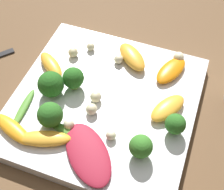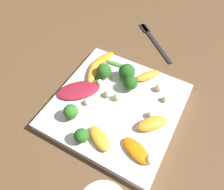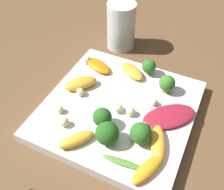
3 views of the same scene
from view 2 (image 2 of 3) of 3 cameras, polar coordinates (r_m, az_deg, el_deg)
The scene contains 25 objects.
ground_plane at distance 0.54m, azimuth 1.18°, elevation -3.63°, with size 2.40×2.40×0.00m, color brown.
plate at distance 0.53m, azimuth 1.20°, elevation -2.95°, with size 0.29×0.29×0.02m.
fork at distance 0.73m, azimuth 10.41°, elevation 14.51°, with size 0.14×0.16×0.01m.
radicchio_leaf_0 at distance 0.54m, azimuth -8.72°, elevation 1.26°, with size 0.11×0.11×0.01m.
orange_segment_0 at distance 0.60m, azimuth -2.51°, elevation 9.30°, with size 0.08×0.05×0.01m.
orange_segment_1 at distance 0.49m, azimuth 10.43°, elevation -7.36°, with size 0.07×0.07×0.02m.
orange_segment_2 at distance 0.46m, azimuth -3.25°, elevation -11.25°, with size 0.06×0.07×0.02m.
orange_segment_3 at distance 0.57m, azimuth 9.31°, elevation 5.00°, with size 0.07×0.06×0.02m.
orange_segment_4 at distance 0.46m, azimuth 6.37°, elevation -14.23°, with size 0.06×0.08×0.01m.
orange_segment_5 at distance 0.57m, azimuth -4.98°, elevation 6.15°, with size 0.08×0.05×0.02m.
broccoli_floret_0 at distance 0.55m, azimuth -2.08°, elevation 6.28°, with size 0.04×0.04×0.04m.
broccoli_floret_1 at distance 0.53m, azimuth 4.85°, elevation 3.13°, with size 0.03×0.03×0.04m.
broccoli_floret_2 at distance 0.49m, azimuth -10.72°, elevation -4.35°, with size 0.03×0.03×0.04m.
broccoli_floret_3 at distance 0.46m, azimuth -7.97°, elevation -10.51°, with size 0.03×0.03×0.04m.
broccoli_floret_4 at distance 0.55m, azimuth 3.90°, elevation 6.01°, with size 0.04×0.04×0.04m.
arugula_sprig_0 at distance 0.60m, azimuth 1.18°, elevation 8.07°, with size 0.02×0.08×0.01m.
arugula_sprig_1 at distance 0.55m, azimuth -4.74°, elevation 2.40°, with size 0.08×0.02×0.01m.
macadamia_nut_0 at distance 0.51m, azimuth -6.53°, elevation -1.78°, with size 0.02×0.02×0.02m.
macadamia_nut_1 at distance 0.45m, azimuth 9.92°, elevation -16.36°, with size 0.02×0.02×0.02m.
macadamia_nut_2 at distance 0.52m, azimuth -1.09°, elevation 0.34°, with size 0.02×0.02×0.02m.
macadamia_nut_3 at distance 0.52m, azimuth 1.38°, elevation -0.47°, with size 0.02×0.02×0.02m.
macadamia_nut_4 at distance 0.53m, azimuth 13.71°, elevation -1.00°, with size 0.02×0.02×0.02m.
macadamia_nut_5 at distance 0.50m, azimuth 10.11°, elevation -5.09°, with size 0.02×0.02×0.02m.
macadamia_nut_6 at distance 0.55m, azimuth 12.15°, elevation 1.85°, with size 0.02×0.02×0.02m.
macadamia_nut_7 at distance 0.55m, azimuth -3.24°, elevation 3.33°, with size 0.02×0.02×0.02m.
Camera 2 is at (0.26, 0.13, 0.45)m, focal length 35.00 mm.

